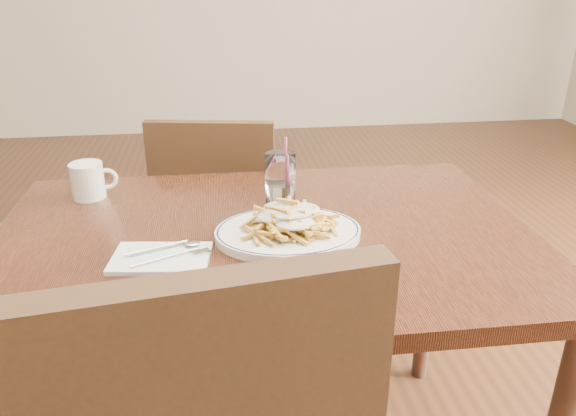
{
  "coord_description": "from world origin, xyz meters",
  "views": [
    {
      "loc": [
        -0.09,
        -1.12,
        1.3
      ],
      "look_at": [
        0.05,
        -0.03,
        0.82
      ],
      "focal_mm": 35.0,
      "sensor_mm": 36.0,
      "label": 1
    }
  ],
  "objects": [
    {
      "name": "loaded_fries",
      "position": [
        0.05,
        -0.03,
        0.8
      ],
      "size": [
        0.23,
        0.19,
        0.06
      ],
      "color": "gold",
      "rests_on": "fries_plate"
    },
    {
      "name": "chair_far",
      "position": [
        -0.1,
        0.65,
        0.49
      ],
      "size": [
        0.46,
        0.46,
        0.86
      ],
      "color": "black",
      "rests_on": "ground"
    },
    {
      "name": "water_glass",
      "position": [
        0.05,
        0.18,
        0.8
      ],
      "size": [
        0.08,
        0.08,
        0.17
      ],
      "color": "white",
      "rests_on": "table"
    },
    {
      "name": "coffee_mug",
      "position": [
        -0.42,
        0.26,
        0.8
      ],
      "size": [
        0.12,
        0.08,
        0.09
      ],
      "color": "white",
      "rests_on": "table"
    },
    {
      "name": "table",
      "position": [
        0.0,
        0.0,
        0.67
      ],
      "size": [
        1.2,
        0.8,
        0.75
      ],
      "color": "black",
      "rests_on": "ground"
    },
    {
      "name": "fries_plate",
      "position": [
        0.05,
        -0.03,
        0.76
      ],
      "size": [
        0.38,
        0.35,
        0.02
      ],
      "color": "white",
      "rests_on": "table"
    },
    {
      "name": "cutlery",
      "position": [
        -0.22,
        -0.09,
        0.76
      ],
      "size": [
        0.18,
        0.13,
        0.01
      ],
      "color": "silver",
      "rests_on": "napkin"
    },
    {
      "name": "napkin",
      "position": [
        -0.22,
        -0.1,
        0.75
      ],
      "size": [
        0.21,
        0.15,
        0.01
      ],
      "primitive_type": "cube",
      "rotation": [
        0.0,
        0.0,
        -0.12
      ],
      "color": "silver",
      "rests_on": "table"
    }
  ]
}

